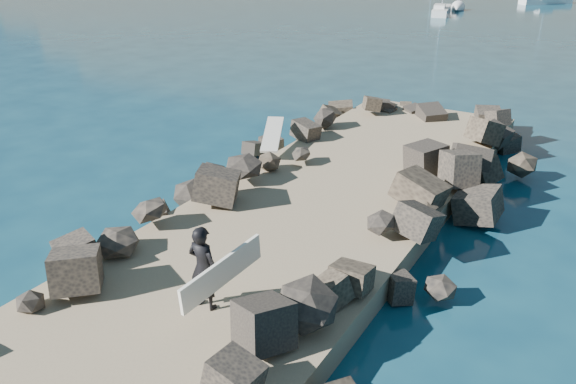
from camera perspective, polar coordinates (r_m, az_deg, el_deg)
name	(u,v)px	position (r m, az deg, el deg)	size (l,w,h in m)	color
ground	(308,230)	(14.88, 2.00, -3.87)	(800.00, 800.00, 0.00)	#0F384C
jetty	(266,254)	(13.25, -2.26, -6.27)	(6.00, 26.00, 0.60)	#8C7759
riprap_left	(185,209)	(15.09, -10.46, -1.74)	(2.60, 22.00, 1.00)	black
riprap_right	(391,271)	(12.42, 10.40, -7.94)	(2.60, 22.00, 1.00)	black
surfboard_resting	(272,137)	(18.56, -1.59, 5.56)	(0.55, 2.20, 0.07)	silver
surfer_with_board	(206,268)	(10.63, -8.33, -7.68)	(0.90, 2.14, 1.72)	black
sailboat_b	(546,1)	(72.73, 24.72, 17.24)	(5.22, 5.55, 7.63)	silver
sailboat_a	(441,10)	(59.77, 15.31, 17.37)	(2.72, 6.44, 7.67)	silver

